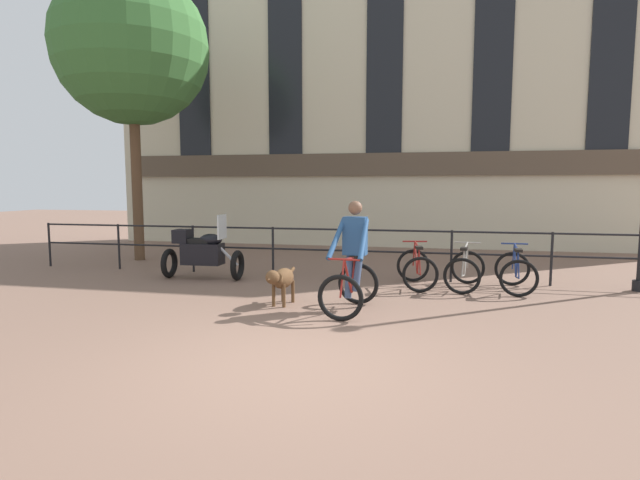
# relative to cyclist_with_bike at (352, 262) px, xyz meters

# --- Properties ---
(ground_plane) EXTENTS (60.00, 60.00, 0.00)m
(ground_plane) POSITION_rel_cyclist_with_bike_xyz_m (-0.27, -2.51, -0.76)
(ground_plane) COLOR #7A5B4C
(canal_railing) EXTENTS (15.05, 0.05, 1.05)m
(canal_railing) POSITION_rel_cyclist_with_bike_xyz_m (-0.27, 2.69, -0.05)
(canal_railing) COLOR black
(canal_railing) RESTS_ON ground_plane
(building_facade) EXTENTS (18.00, 0.72, 10.09)m
(building_facade) POSITION_rel_cyclist_with_bike_xyz_m (-0.27, 8.48, 4.26)
(building_facade) COLOR beige
(building_facade) RESTS_ON ground_plane
(cyclist_with_bike) EXTENTS (0.79, 1.23, 1.70)m
(cyclist_with_bike) POSITION_rel_cyclist_with_bike_xyz_m (0.00, 0.00, 0.00)
(cyclist_with_bike) COLOR black
(cyclist_with_bike) RESTS_ON ground_plane
(dog) EXTENTS (0.35, 1.03, 0.63)m
(dog) POSITION_rel_cyclist_with_bike_xyz_m (-1.16, 0.06, -0.33)
(dog) COLOR brown
(dog) RESTS_ON ground_plane
(parked_motorcycle) EXTENTS (1.65, 0.67, 1.35)m
(parked_motorcycle) POSITION_rel_cyclist_with_bike_xyz_m (-3.44, 1.93, -0.20)
(parked_motorcycle) COLOR black
(parked_motorcycle) RESTS_ON ground_plane
(parked_bicycle_near_lamp) EXTENTS (0.82, 1.20, 0.86)m
(parked_bicycle_near_lamp) POSITION_rel_cyclist_with_bike_xyz_m (0.94, 2.04, -0.41)
(parked_bicycle_near_lamp) COLOR black
(parked_bicycle_near_lamp) RESTS_ON ground_plane
(parked_bicycle_mid_left) EXTENTS (0.84, 1.20, 0.86)m
(parked_bicycle_mid_left) POSITION_rel_cyclist_with_bike_xyz_m (1.83, 2.04, -0.41)
(parked_bicycle_mid_left) COLOR black
(parked_bicycle_mid_left) RESTS_ON ground_plane
(parked_bicycle_mid_right) EXTENTS (0.71, 1.14, 0.86)m
(parked_bicycle_mid_right) POSITION_rel_cyclist_with_bike_xyz_m (2.73, 2.04, -0.41)
(parked_bicycle_mid_right) COLOR black
(parked_bicycle_mid_right) RESTS_ON ground_plane
(tree_canalside_left) EXTENTS (3.85, 3.85, 7.32)m
(tree_canalside_left) POSITION_rel_cyclist_with_bike_xyz_m (-6.25, 4.10, 4.62)
(tree_canalside_left) COLOR brown
(tree_canalside_left) RESTS_ON ground_plane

